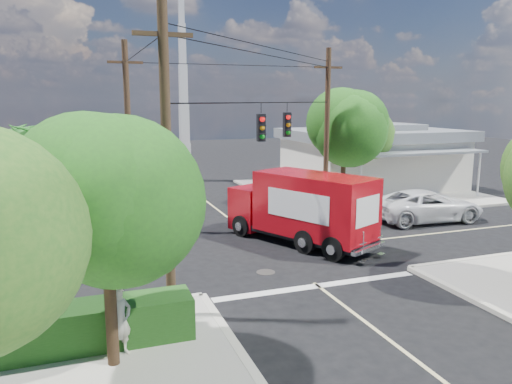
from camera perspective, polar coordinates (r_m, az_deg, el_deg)
name	(u,v)px	position (r m, az deg, el deg)	size (l,w,h in m)	color
ground	(272,251)	(21.27, 1.84, -6.76)	(120.00, 120.00, 0.00)	black
sidewalk_ne	(359,191)	(35.54, 11.74, 0.13)	(14.12, 14.12, 0.14)	#ACA69B
sidewalk_nw	(17,215)	(30.59, -25.67, -2.34)	(14.12, 14.12, 0.14)	#ACA69B
road_markings	(286,261)	(19.98, 3.41, -7.91)	(32.00, 32.00, 0.01)	beige
building_ne	(372,156)	(36.99, 13.14, 3.99)	(11.80, 10.20, 4.50)	silver
radio_tower	(184,109)	(39.71, -8.25, 9.38)	(0.80, 0.80, 17.00)	silver
tree_sw_front	(105,190)	(11.52, -16.90, 0.24)	(3.88, 3.78, 6.03)	#422D1C
tree_ne_front	(345,127)	(29.61, 10.15, 7.32)	(4.21, 4.14, 6.66)	#422D1C
tree_ne_back	(363,134)	(32.86, 12.16, 6.53)	(3.77, 3.66, 5.82)	#422D1C
palm_nw_front	(76,126)	(26.42, -19.89, 7.11)	(3.01, 3.08, 5.59)	#422D1C
palm_nw_back	(35,133)	(28.00, -23.97, 6.23)	(3.01, 3.08, 5.19)	#422D1C
utility_poles	(224,139)	(21.39, -3.66, 6.09)	(12.00, 10.68, 9.00)	#473321
picket_fence	(76,315)	(14.42, -19.84, -13.08)	(5.94, 0.06, 1.00)	silver
hedge_sw	(68,328)	(13.69, -20.69, -14.39)	(6.20, 1.20, 1.10)	#1B4515
vending_boxes	(337,198)	(29.27, 9.23, -0.73)	(1.90, 0.50, 1.10)	#B40F0C
delivery_truck	(302,208)	(22.06, 5.29, -1.84)	(5.10, 7.53, 3.18)	black
parked_car	(427,206)	(27.80, 18.93, -1.48)	(2.73, 5.93, 1.65)	silver
pedestrian	(120,322)	(12.86, -15.27, -14.10)	(0.64, 0.42, 1.76)	beige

